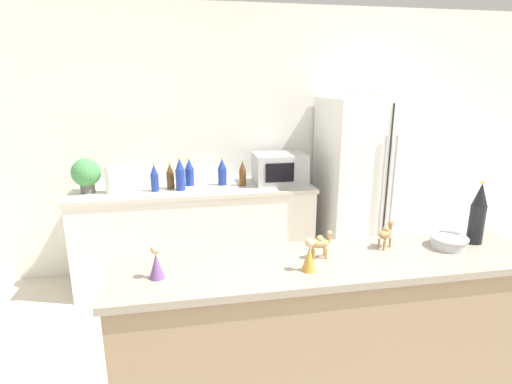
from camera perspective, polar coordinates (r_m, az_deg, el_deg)
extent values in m
cube|color=white|center=(4.00, -1.50, 7.18)|extent=(8.00, 0.06, 2.55)
cube|color=silver|center=(3.85, -8.45, -6.20)|extent=(2.15, 0.60, 0.88)
cube|color=beige|center=(3.70, -8.73, 0.43)|extent=(2.18, 0.63, 0.03)
cube|color=white|center=(4.04, 15.65, 0.64)|extent=(0.90, 0.72, 1.71)
cube|color=black|center=(3.73, 18.07, -0.77)|extent=(0.01, 0.01, 1.64)
cylinder|color=#B2B5BA|center=(3.67, 17.61, 0.41)|extent=(0.02, 0.02, 0.94)
cylinder|color=#B2B5BA|center=(3.72, 18.97, 0.48)|extent=(0.02, 0.02, 0.94)
cube|color=#8C7256|center=(2.25, 10.08, -21.75)|extent=(2.06, 0.45, 0.98)
cube|color=gray|center=(1.99, 10.77, -9.97)|extent=(2.10, 0.49, 0.04)
cylinder|color=#595451|center=(3.76, -22.90, 0.58)|extent=(0.12, 0.12, 0.09)
sphere|color=#478E4C|center=(3.74, -23.12, 2.58)|extent=(0.24, 0.24, 0.24)
cylinder|color=white|center=(3.65, -19.91, 1.68)|extent=(0.11, 0.11, 0.24)
cube|color=#B2B5BA|center=(3.79, 3.39, 3.39)|extent=(0.48, 0.36, 0.28)
cube|color=black|center=(3.61, 3.43, 2.77)|extent=(0.26, 0.01, 0.17)
cylinder|color=brown|center=(3.67, -12.12, 1.60)|extent=(0.07, 0.07, 0.15)
cone|color=brown|center=(3.65, -12.22, 3.33)|extent=(0.07, 0.07, 0.08)
cylinder|color=gold|center=(3.64, -12.26, 4.02)|extent=(0.02, 0.02, 0.01)
cylinder|color=navy|center=(3.74, -4.84, 2.22)|extent=(0.08, 0.08, 0.16)
cone|color=navy|center=(3.71, -4.88, 4.08)|extent=(0.08, 0.08, 0.09)
cylinder|color=gold|center=(3.70, -4.90, 4.82)|extent=(0.03, 0.03, 0.01)
cylinder|color=navy|center=(3.75, -9.46, 2.12)|extent=(0.08, 0.08, 0.16)
cone|color=navy|center=(3.73, -9.54, 3.97)|extent=(0.08, 0.08, 0.09)
cylinder|color=gold|center=(3.72, -9.58, 4.70)|extent=(0.03, 0.03, 0.01)
cylinder|color=navy|center=(3.61, -14.26, 1.29)|extent=(0.07, 0.07, 0.15)
cone|color=navy|center=(3.59, -14.38, 3.13)|extent=(0.07, 0.07, 0.09)
cylinder|color=gold|center=(3.58, -14.43, 3.87)|extent=(0.02, 0.02, 0.01)
cylinder|color=brown|center=(3.70, -1.92, 2.05)|extent=(0.06, 0.06, 0.15)
cone|color=brown|center=(3.67, -1.94, 3.81)|extent=(0.06, 0.06, 0.08)
cylinder|color=gold|center=(3.67, -1.94, 4.51)|extent=(0.02, 0.02, 0.01)
cylinder|color=navy|center=(3.60, -10.74, 1.70)|extent=(0.08, 0.08, 0.18)
cone|color=navy|center=(3.57, -10.86, 3.93)|extent=(0.08, 0.08, 0.10)
cylinder|color=gold|center=(3.56, -10.90, 4.80)|extent=(0.03, 0.03, 0.01)
cylinder|color=black|center=(2.41, 28.96, -4.01)|extent=(0.08, 0.08, 0.21)
cone|color=black|center=(2.37, 29.47, -0.26)|extent=(0.08, 0.08, 0.12)
cylinder|color=gold|center=(2.35, 29.67, 1.22)|extent=(0.03, 0.03, 0.01)
cylinder|color=#B7BABF|center=(2.31, 25.81, -6.50)|extent=(0.17, 0.17, 0.05)
torus|color=#B7BABF|center=(2.30, 25.89, -5.89)|extent=(0.19, 0.19, 0.02)
ellipsoid|color=olive|center=(2.16, 17.99, -5.72)|extent=(0.11, 0.09, 0.05)
sphere|color=olive|center=(2.15, 18.04, -5.17)|extent=(0.04, 0.04, 0.04)
cylinder|color=olive|center=(2.19, 18.65, -4.81)|extent=(0.02, 0.02, 0.05)
sphere|color=olive|center=(2.18, 18.71, -4.22)|extent=(0.03, 0.03, 0.03)
cylinder|color=olive|center=(2.21, 17.94, -6.64)|extent=(0.01, 0.01, 0.05)
cylinder|color=olive|center=(2.20, 18.61, -6.83)|extent=(0.01, 0.01, 0.05)
cylinder|color=olive|center=(2.16, 17.14, -7.09)|extent=(0.01, 0.01, 0.05)
cylinder|color=olive|center=(2.15, 17.81, -7.28)|extent=(0.01, 0.01, 0.05)
ellipsoid|color=tan|center=(1.97, 9.08, -7.24)|extent=(0.10, 0.05, 0.05)
sphere|color=tan|center=(1.96, 9.11, -6.64)|extent=(0.04, 0.04, 0.04)
cylinder|color=tan|center=(1.97, 10.43, -6.47)|extent=(0.02, 0.02, 0.05)
sphere|color=tan|center=(1.96, 10.47, -5.82)|extent=(0.03, 0.03, 0.03)
cylinder|color=tan|center=(2.01, 9.72, -8.34)|extent=(0.01, 0.01, 0.05)
cylinder|color=tan|center=(1.98, 10.01, -8.67)|extent=(0.01, 0.01, 0.05)
cylinder|color=tan|center=(1.99, 8.04, -8.50)|extent=(0.01, 0.01, 0.05)
cylinder|color=tan|center=(1.96, 8.31, -8.84)|extent=(0.01, 0.01, 0.05)
cone|color=#6B4784|center=(1.81, -14.03, -10.22)|extent=(0.07, 0.07, 0.11)
sphere|color=tan|center=(1.78, -14.19, -7.95)|extent=(0.04, 0.04, 0.04)
cone|color=#B28933|center=(1.84, 7.59, -9.45)|extent=(0.07, 0.07, 0.11)
sphere|color=tan|center=(1.81, 7.68, -7.19)|extent=(0.04, 0.04, 0.04)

